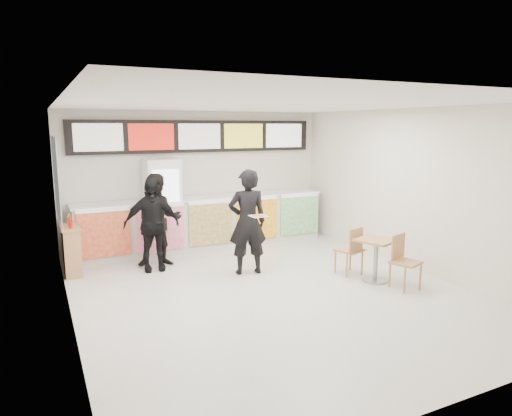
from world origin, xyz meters
TOP-DOWN VIEW (x-y plane):
  - floor at (0.00, 0.00)m, footprint 7.00×7.00m
  - ceiling at (0.00, 0.00)m, footprint 7.00×7.00m
  - wall_back at (0.00, 3.50)m, footprint 6.00×0.00m
  - wall_left at (-3.00, 0.00)m, footprint 0.00×7.00m
  - wall_right at (3.00, 0.00)m, footprint 0.00×7.00m
  - service_counter at (0.00, 3.09)m, footprint 5.56×0.77m
  - menu_board at (0.00, 3.41)m, footprint 5.50×0.14m
  - drinks_fridge at (-0.93, 3.11)m, footprint 0.70×0.67m
  - mirror_panel at (-2.99, 2.45)m, footprint 0.01×2.00m
  - customer_main at (0.08, 1.03)m, footprint 0.78×0.59m
  - customer_left at (-1.25, 2.20)m, footprint 0.98×0.83m
  - customer_mid at (-1.45, 1.98)m, footprint 1.05×0.50m
  - pizza_slice at (0.08, 0.58)m, footprint 0.36×0.36m
  - cafe_table at (1.90, -0.34)m, footprint 0.89×1.58m
  - condiment_ledge at (-2.82, 2.42)m, footprint 0.32×0.79m

SIDE VIEW (x-z plane):
  - floor at x=0.00m, z-range 0.00..0.00m
  - condiment_ledge at x=-2.82m, z-range -0.08..0.98m
  - cafe_table at x=1.90m, z-range 0.07..0.97m
  - service_counter at x=0.00m, z-range 0.00..1.14m
  - customer_mid at x=-1.45m, z-range 0.00..1.74m
  - customer_left at x=-1.25m, z-range 0.00..1.79m
  - customer_main at x=0.08m, z-range 0.00..1.92m
  - drinks_fridge at x=-0.93m, z-range 0.00..2.00m
  - pizza_slice at x=0.08m, z-range 1.15..1.17m
  - wall_back at x=0.00m, z-range -1.50..4.50m
  - wall_left at x=-3.00m, z-range -2.00..5.00m
  - wall_right at x=3.00m, z-range -2.00..5.00m
  - mirror_panel at x=-2.99m, z-range 1.00..2.50m
  - menu_board at x=0.00m, z-range 2.10..2.80m
  - ceiling at x=0.00m, z-range 3.00..3.00m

